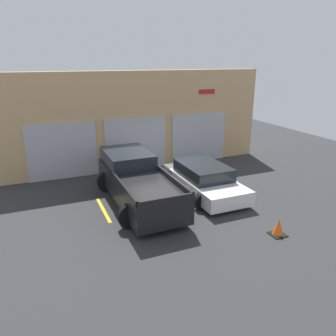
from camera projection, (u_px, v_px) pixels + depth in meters
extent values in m
plane|color=#2D2D30|center=(163.00, 188.00, 13.99)|extent=(28.00, 28.00, 0.00)
cube|color=tan|center=(137.00, 120.00, 16.12)|extent=(13.38, 0.60, 4.75)
cube|color=#ADADB2|center=(63.00, 151.00, 14.80)|extent=(3.09, 0.08, 2.58)
cube|color=#ADADB2|center=(136.00, 144.00, 16.09)|extent=(3.09, 0.08, 2.58)
cube|color=#ADADB2|center=(199.00, 138.00, 17.38)|extent=(3.09, 0.08, 2.58)
cube|color=#B21E19|center=(207.00, 92.00, 16.78)|extent=(0.90, 0.03, 0.22)
cube|color=black|center=(139.00, 187.00, 12.30)|extent=(1.89, 5.40, 0.91)
cube|color=#1E2328|center=(127.00, 158.00, 13.37)|extent=(1.74, 2.43, 0.55)
cube|color=black|center=(124.00, 188.00, 10.73)|extent=(0.08, 2.97, 0.18)
cube|color=black|center=(174.00, 180.00, 11.40)|extent=(0.08, 2.97, 0.18)
cube|color=black|center=(166.00, 200.00, 9.81)|extent=(1.89, 0.08, 0.18)
cylinder|color=black|center=(107.00, 182.00, 13.54)|extent=(0.86, 0.22, 0.86)
cylinder|color=black|center=(146.00, 176.00, 14.16)|extent=(0.86, 0.22, 0.86)
cylinder|color=black|center=(131.00, 216.00, 10.61)|extent=(0.86, 0.22, 0.86)
cylinder|color=black|center=(178.00, 207.00, 11.23)|extent=(0.86, 0.22, 0.86)
cube|color=white|center=(204.00, 183.00, 13.42)|extent=(1.84, 4.33, 0.56)
cube|color=#1E2328|center=(203.00, 170.00, 13.35)|extent=(1.62, 2.38, 0.51)
cylinder|color=black|center=(173.00, 178.00, 14.33)|extent=(0.63, 0.22, 0.63)
cylinder|color=black|center=(205.00, 173.00, 14.93)|extent=(0.63, 0.22, 0.63)
cylinder|color=black|center=(202.00, 201.00, 11.98)|extent=(0.63, 0.22, 0.63)
cylinder|color=black|center=(239.00, 194.00, 12.58)|extent=(0.63, 0.22, 0.63)
cube|color=gold|center=(103.00, 210.00, 12.00)|extent=(0.12, 2.20, 0.01)
cube|color=gold|center=(173.00, 198.00, 13.04)|extent=(0.12, 2.20, 0.01)
cube|color=gold|center=(232.00, 188.00, 14.07)|extent=(0.12, 2.20, 0.01)
cube|color=black|center=(278.00, 234.00, 10.29)|extent=(0.47, 0.47, 0.03)
cone|color=orange|center=(278.00, 227.00, 10.21)|extent=(0.36, 0.36, 0.55)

